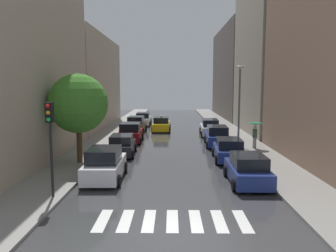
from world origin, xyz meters
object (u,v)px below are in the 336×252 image
(parked_car_left_fifth, at_px, (143,119))
(parked_car_right_nearest, at_px, (248,170))
(parked_car_left_nearest, at_px, (105,165))
(parked_car_right_fourth, at_px, (210,128))
(parked_car_left_fourth, at_px, (136,125))
(taxi_midroad, at_px, (161,124))
(parked_car_right_second, at_px, (229,150))
(parked_car_left_second, at_px, (122,145))
(parked_car_left_third, at_px, (130,133))
(pedestrian_foreground, at_px, (255,129))
(traffic_light_left_corner, at_px, (50,128))
(street_tree_left, at_px, (78,104))
(lamp_post_right, at_px, (239,100))
(parked_car_right_third, at_px, (217,136))

(parked_car_left_fifth, relative_size, parked_car_right_nearest, 1.11)
(parked_car_left_nearest, relative_size, parked_car_right_fourth, 0.90)
(parked_car_left_fourth, bearing_deg, parked_car_right_nearest, -155.60)
(parked_car_left_fourth, xyz_separation_m, taxi_midroad, (2.78, 1.01, -0.07))
(parked_car_right_second, bearing_deg, parked_car_left_nearest, 125.23)
(parked_car_left_second, xyz_separation_m, parked_car_left_fourth, (-0.22, 12.29, 0.11))
(parked_car_left_third, bearing_deg, parked_car_left_fifth, -0.61)
(taxi_midroad, relative_size, pedestrian_foreground, 2.14)
(parked_car_left_fifth, relative_size, pedestrian_foreground, 2.25)
(parked_car_left_third, xyz_separation_m, parked_car_right_nearest, (7.83, -13.06, -0.08))
(parked_car_left_second, distance_m, traffic_light_left_corner, 10.37)
(street_tree_left, bearing_deg, parked_car_left_fifth, 83.98)
(traffic_light_left_corner, bearing_deg, parked_car_right_fourth, 64.74)
(traffic_light_left_corner, distance_m, lamp_post_right, 17.01)
(street_tree_left, distance_m, lamp_post_right, 13.14)
(taxi_midroad, distance_m, pedestrian_foreground, 13.76)
(parked_car_left_fourth, xyz_separation_m, traffic_light_left_corner, (-1.46, -22.20, 2.46))
(parked_car_left_second, height_order, parked_car_right_fourth, parked_car_right_fourth)
(parked_car_left_third, xyz_separation_m, traffic_light_left_corner, (-1.62, -15.65, 2.45))
(parked_car_right_fourth, bearing_deg, street_tree_left, 144.48)
(parked_car_left_fifth, bearing_deg, lamp_post_right, -150.02)
(parked_car_left_third, bearing_deg, pedestrian_foreground, -109.65)
(parked_car_right_second, bearing_deg, lamp_post_right, -16.23)
(parked_car_right_third, distance_m, lamp_post_right, 3.72)
(parked_car_left_fourth, xyz_separation_m, parked_car_right_third, (7.90, -8.27, -0.02))
(parked_car_left_second, relative_size, parked_car_left_fifth, 0.90)
(parked_car_left_nearest, relative_size, parked_car_right_third, 0.93)
(parked_car_left_third, relative_size, parked_car_left_fourth, 0.96)
(parked_car_left_nearest, bearing_deg, taxi_midroad, -8.11)
(parked_car_left_nearest, distance_m, parked_car_left_third, 12.33)
(parked_car_right_third, bearing_deg, pedestrian_foreground, -122.98)
(parked_car_right_fourth, xyz_separation_m, taxi_midroad, (-5.17, 3.27, -0.04))
(parked_car_left_fourth, height_order, traffic_light_left_corner, traffic_light_left_corner)
(parked_car_left_third, xyz_separation_m, parked_car_right_third, (7.74, -1.72, -0.02))
(taxi_midroad, distance_m, lamp_post_right, 12.70)
(parked_car_right_fourth, relative_size, street_tree_left, 0.83)
(parked_car_left_second, height_order, lamp_post_right, lamp_post_right)
(parked_car_left_nearest, xyz_separation_m, parked_car_left_second, (-0.04, 6.58, -0.11))
(parked_car_left_nearest, bearing_deg, traffic_light_left_corner, 151.75)
(parked_car_left_fifth, bearing_deg, parked_car_right_second, -159.87)
(pedestrian_foreground, xyz_separation_m, traffic_light_left_corner, (-12.12, -11.98, 1.59))
(parked_car_left_third, distance_m, street_tree_left, 9.60)
(parked_car_left_second, relative_size, parked_car_right_nearest, 1.00)
(taxi_midroad, bearing_deg, parked_car_right_second, -160.21)
(parked_car_right_third, bearing_deg, parked_car_right_fourth, 1.85)
(pedestrian_foreground, bearing_deg, lamp_post_right, -168.38)
(parked_car_right_second, relative_size, parked_car_right_fourth, 0.90)
(parked_car_left_fourth, relative_size, taxi_midroad, 0.97)
(parked_car_left_nearest, bearing_deg, parked_car_right_third, -36.66)
(parked_car_left_fifth, bearing_deg, parked_car_left_nearest, 179.72)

